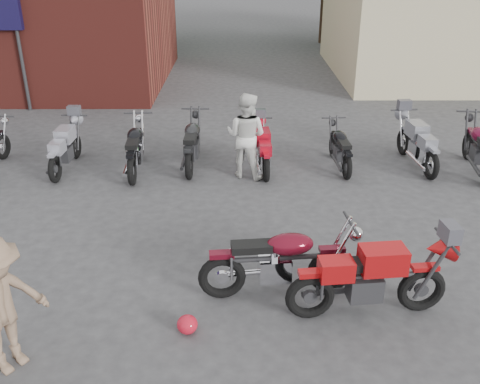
{
  "coord_description": "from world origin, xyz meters",
  "views": [
    {
      "loc": [
        -0.25,
        -6.11,
        4.72
      ],
      "look_at": [
        -0.23,
        2.02,
        0.9
      ],
      "focal_mm": 40.0,
      "sensor_mm": 36.0,
      "label": 1
    }
  ],
  "objects_px": {
    "helmet": "(187,324)",
    "vintage_motorcycle": "(280,257)",
    "row_bike_1": "(65,146)",
    "row_bike_6": "(417,141)",
    "row_bike_3": "(192,140)",
    "row_bike_5": "(340,146)",
    "row_bike_7": "(480,145)",
    "person_light": "(246,136)",
    "row_bike_4": "(263,147)",
    "sportbike": "(371,276)",
    "person_tan": "(0,306)",
    "row_bike_2": "(135,145)"
  },
  "relations": [
    {
      "from": "vintage_motorcycle",
      "to": "helmet",
      "type": "bearing_deg",
      "value": -151.93
    },
    {
      "from": "row_bike_5",
      "to": "row_bike_7",
      "type": "relative_size",
      "value": 0.84
    },
    {
      "from": "person_light",
      "to": "row_bike_4",
      "type": "relative_size",
      "value": 1.01
    },
    {
      "from": "sportbike",
      "to": "row_bike_6",
      "type": "height_order",
      "value": "sportbike"
    },
    {
      "from": "row_bike_1",
      "to": "row_bike_5",
      "type": "distance_m",
      "value": 6.22
    },
    {
      "from": "vintage_motorcycle",
      "to": "row_bike_5",
      "type": "xyz_separation_m",
      "value": [
        1.71,
        4.89,
        -0.11
      ]
    },
    {
      "from": "row_bike_1",
      "to": "row_bike_4",
      "type": "distance_m",
      "value": 4.46
    },
    {
      "from": "row_bike_7",
      "to": "person_light",
      "type": "bearing_deg",
      "value": 99.78
    },
    {
      "from": "person_light",
      "to": "row_bike_2",
      "type": "relative_size",
      "value": 0.9
    },
    {
      "from": "sportbike",
      "to": "row_bike_3",
      "type": "relative_size",
      "value": 1.04
    },
    {
      "from": "person_tan",
      "to": "vintage_motorcycle",
      "type": "bearing_deg",
      "value": -30.39
    },
    {
      "from": "row_bike_3",
      "to": "row_bike_5",
      "type": "bearing_deg",
      "value": -91.17
    },
    {
      "from": "row_bike_1",
      "to": "row_bike_2",
      "type": "distance_m",
      "value": 1.61
    },
    {
      "from": "row_bike_7",
      "to": "person_tan",
      "type": "bearing_deg",
      "value": 134.02
    },
    {
      "from": "person_tan",
      "to": "row_bike_2",
      "type": "height_order",
      "value": "person_tan"
    },
    {
      "from": "row_bike_2",
      "to": "row_bike_7",
      "type": "bearing_deg",
      "value": -93.84
    },
    {
      "from": "row_bike_5",
      "to": "vintage_motorcycle",
      "type": "bearing_deg",
      "value": 157.15
    },
    {
      "from": "helmet",
      "to": "person_tan",
      "type": "distance_m",
      "value": 2.3
    },
    {
      "from": "row_bike_4",
      "to": "row_bike_5",
      "type": "distance_m",
      "value": 1.76
    },
    {
      "from": "person_light",
      "to": "row_bike_5",
      "type": "height_order",
      "value": "person_light"
    },
    {
      "from": "row_bike_2",
      "to": "row_bike_3",
      "type": "relative_size",
      "value": 0.99
    },
    {
      "from": "vintage_motorcycle",
      "to": "person_light",
      "type": "relative_size",
      "value": 1.17
    },
    {
      "from": "vintage_motorcycle",
      "to": "row_bike_1",
      "type": "distance_m",
      "value": 6.59
    },
    {
      "from": "row_bike_3",
      "to": "row_bike_6",
      "type": "bearing_deg",
      "value": -89.4
    },
    {
      "from": "row_bike_2",
      "to": "person_light",
      "type": "bearing_deg",
      "value": -100.54
    },
    {
      "from": "row_bike_6",
      "to": "helmet",
      "type": "bearing_deg",
      "value": 134.3
    },
    {
      "from": "helmet",
      "to": "row_bike_6",
      "type": "relative_size",
      "value": 0.13
    },
    {
      "from": "helmet",
      "to": "row_bike_1",
      "type": "relative_size",
      "value": 0.14
    },
    {
      "from": "person_tan",
      "to": "row_bike_1",
      "type": "bearing_deg",
      "value": 46.37
    },
    {
      "from": "row_bike_1",
      "to": "row_bike_6",
      "type": "relative_size",
      "value": 0.94
    },
    {
      "from": "row_bike_4",
      "to": "row_bike_6",
      "type": "relative_size",
      "value": 0.89
    },
    {
      "from": "person_tan",
      "to": "row_bike_3",
      "type": "distance_m",
      "value": 6.72
    },
    {
      "from": "vintage_motorcycle",
      "to": "row_bike_4",
      "type": "xyz_separation_m",
      "value": [
        -0.05,
        4.79,
        -0.1
      ]
    },
    {
      "from": "sportbike",
      "to": "row_bike_2",
      "type": "height_order",
      "value": "sportbike"
    },
    {
      "from": "row_bike_5",
      "to": "row_bike_7",
      "type": "bearing_deg",
      "value": -98.19
    },
    {
      "from": "row_bike_3",
      "to": "row_bike_7",
      "type": "relative_size",
      "value": 0.97
    },
    {
      "from": "vintage_motorcycle",
      "to": "row_bike_5",
      "type": "distance_m",
      "value": 5.18
    },
    {
      "from": "person_tan",
      "to": "row_bike_1",
      "type": "height_order",
      "value": "person_tan"
    },
    {
      "from": "person_tan",
      "to": "row_bike_2",
      "type": "distance_m",
      "value": 6.2
    },
    {
      "from": "vintage_motorcycle",
      "to": "person_light",
      "type": "distance_m",
      "value": 4.43
    },
    {
      "from": "row_bike_2",
      "to": "row_bike_5",
      "type": "xyz_separation_m",
      "value": [
        4.62,
        0.19,
        -0.08
      ]
    },
    {
      "from": "person_light",
      "to": "row_bike_3",
      "type": "relative_size",
      "value": 0.89
    },
    {
      "from": "person_tan",
      "to": "row_bike_1",
      "type": "relative_size",
      "value": 0.92
    },
    {
      "from": "person_light",
      "to": "row_bike_3",
      "type": "height_order",
      "value": "person_light"
    },
    {
      "from": "row_bike_2",
      "to": "row_bike_6",
      "type": "relative_size",
      "value": 1.01
    },
    {
      "from": "sportbike",
      "to": "person_light",
      "type": "bearing_deg",
      "value": 102.84
    },
    {
      "from": "row_bike_2",
      "to": "row_bike_6",
      "type": "distance_m",
      "value": 6.39
    },
    {
      "from": "helmet",
      "to": "vintage_motorcycle",
      "type": "bearing_deg",
      "value": 33.87
    },
    {
      "from": "row_bike_3",
      "to": "row_bike_7",
      "type": "bearing_deg",
      "value": -92.31
    },
    {
      "from": "helmet",
      "to": "row_bike_7",
      "type": "relative_size",
      "value": 0.13
    }
  ]
}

